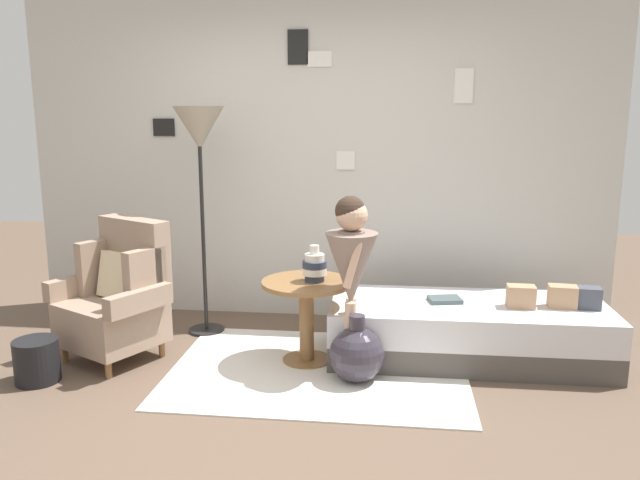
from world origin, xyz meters
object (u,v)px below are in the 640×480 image
floor_lamp (199,138)px  person_child (351,261)px  daybed (467,331)px  side_table (307,304)px  book_on_daybed (445,300)px  demijohn_near (357,354)px  armchair (119,296)px  vase_striped (315,267)px  magazine_basket (37,361)px

floor_lamp → person_child: bearing=-29.8°
daybed → floor_lamp: 2.40m
side_table → book_on_daybed: 0.97m
floor_lamp → demijohn_near: floor_lamp is taller
side_table → person_child: 0.50m
armchair → side_table: armchair is taller
daybed → side_table: side_table is taller
vase_striped → book_on_daybed: bearing=13.6°
armchair → book_on_daybed: size_ratio=4.41×
book_on_daybed → demijohn_near: 0.80m
floor_lamp → magazine_basket: 1.90m
daybed → side_table: bearing=-169.8°
vase_striped → magazine_basket: vase_striped is taller
daybed → demijohn_near: (-0.75, -0.48, -0.02)m
vase_striped → floor_lamp: (-0.93, 0.51, 0.83)m
side_table → floor_lamp: floor_lamp is taller
daybed → side_table: 1.15m
armchair → person_child: (1.63, -0.11, 0.33)m
person_child → book_on_daybed: size_ratio=5.40×
armchair → person_child: bearing=-3.9°
book_on_daybed → magazine_basket: (-2.62, -0.75, -0.28)m
floor_lamp → book_on_daybed: size_ratio=7.93×
demijohn_near → daybed: bearing=32.8°
armchair → demijohn_near: (1.68, -0.23, -0.26)m
armchair → vase_striped: (1.37, 0.06, 0.24)m
person_child → magazine_basket: 2.11m
side_table → book_on_daybed: (0.95, 0.22, -0.00)m
armchair → side_table: size_ratio=1.59×
person_child → demijohn_near: (0.05, -0.11, -0.58)m
daybed → demijohn_near: size_ratio=4.31×
floor_lamp → demijohn_near: 1.98m
vase_striped → person_child: 0.32m
armchair → person_child: 1.67m
armchair → daybed: 2.45m
side_table → person_child: bearing=-28.1°
book_on_daybed → demijohn_near: (-0.58, -0.50, -0.23)m
daybed → book_on_daybed: book_on_daybed is taller
floor_lamp → magazine_basket: bearing=-127.6°
daybed → magazine_basket: daybed is taller
side_table → magazine_basket: side_table is taller
armchair → book_on_daybed: bearing=6.9°
daybed → vase_striped: vase_striped is taller
side_table → floor_lamp: bearing=149.6°
vase_striped → person_child: bearing=-33.1°
person_child → book_on_daybed: person_child is taller
side_table → magazine_basket: size_ratio=2.18×
book_on_daybed → vase_striped: bearing=-166.4°
side_table → floor_lamp: size_ratio=0.35×
vase_striped → demijohn_near: (0.31, -0.28, -0.50)m
floor_lamp → daybed: bearing=-9.0°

